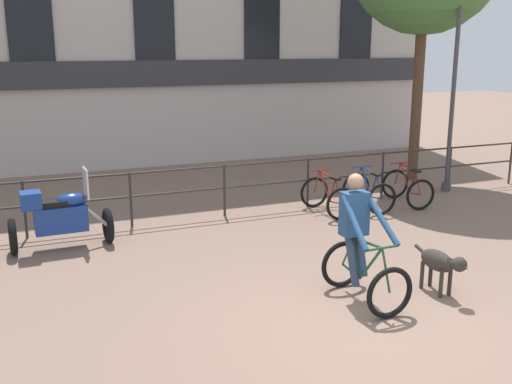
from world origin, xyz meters
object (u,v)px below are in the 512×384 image
Objects in this scene: parked_motorcycle at (60,217)px; parked_bicycle_mid_left at (369,192)px; cyclist_with_bike at (360,244)px; parked_bicycle_near_lamp at (327,197)px; parked_bicycle_mid_right at (407,188)px; street_lamp at (455,77)px; dog at (441,263)px.

parked_motorcycle reaches higher than parked_bicycle_mid_left.
parked_bicycle_mid_left is at bearing 54.08° from cyclist_with_bike.
parked_bicycle_mid_right is at bearing 178.29° from parked_bicycle_near_lamp.
dog is at bearing -130.59° from street_lamp.
parked_bicycle_mid_left is at bearing -89.90° from parked_motorcycle.
parked_bicycle_mid_left is (1.55, 4.17, -0.10)m from dog.
cyclist_with_bike is 0.36× the size of street_lamp.
parked_bicycle_near_lamp is at bearing -169.81° from street_lamp.
parked_bicycle_mid_left is 0.24× the size of street_lamp.
street_lamp is at bearing -171.52° from parked_bicycle_near_lamp.
parked_bicycle_mid_left is at bearing 178.29° from parked_bicycle_near_lamp.
cyclist_with_bike is 1.69× the size of dog.
dog is 6.71m from street_lamp.
parked_bicycle_near_lamp is at bearing 78.01° from dog.
parked_bicycle_near_lamp reaches higher than dog.
street_lamp reaches higher than parked_bicycle_mid_right.
parked_motorcycle is 0.35× the size of street_lamp.
cyclist_with_bike is at bearing 159.74° from dog.
parked_bicycle_near_lamp and parked_bicycle_mid_right have the same top height.
dog is at bearing -132.24° from parked_motorcycle.
parked_bicycle_near_lamp is 1.97m from parked_bicycle_mid_right.
dog is 4.45m from parked_bicycle_mid_left.
cyclist_with_bike is 5.10m from parked_motorcycle.
parked_bicycle_mid_left reaches higher than dog.
cyclist_with_bike is 1.19m from dog.
cyclist_with_bike is at bearing 52.62° from parked_bicycle_mid_right.
parked_motorcycle is 9.05m from street_lamp.
parked_bicycle_mid_left is 0.98m from parked_bicycle_mid_right.
parked_bicycle_near_lamp is 4.28m from street_lamp.
cyclist_with_bike reaches higher than dog.
dog is 0.86× the size of parked_bicycle_mid_right.
parked_bicycle_mid_left is at bearing -166.05° from street_lamp.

